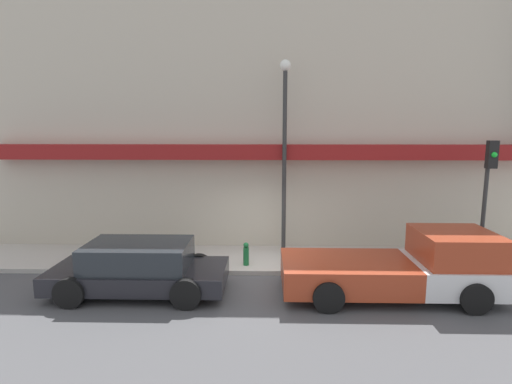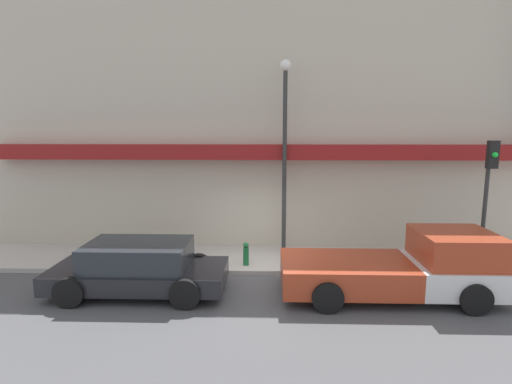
{
  "view_description": "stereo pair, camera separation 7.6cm",
  "coord_description": "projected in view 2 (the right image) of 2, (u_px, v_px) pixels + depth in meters",
  "views": [
    {
      "loc": [
        0.16,
        -11.25,
        4.3
      ],
      "look_at": [
        -0.14,
        1.04,
        2.34
      ],
      "focal_mm": 28.0,
      "sensor_mm": 36.0,
      "label": 1
    },
    {
      "loc": [
        0.23,
        -11.24,
        4.3
      ],
      "look_at": [
        -0.14,
        1.04,
        2.34
      ],
      "focal_mm": 28.0,
      "sensor_mm": 36.0,
      "label": 2
    }
  ],
  "objects": [
    {
      "name": "sidewalk",
      "position": [
        261.0,
        259.0,
        13.05
      ],
      "size": [
        36.0,
        2.59,
        0.14
      ],
      "color": "#B7B2A8",
      "rests_on": "ground"
    },
    {
      "name": "pickup_truck",
      "position": [
        405.0,
        267.0,
        10.27
      ],
      "size": [
        5.52,
        2.31,
        1.71
      ],
      "rotation": [
        0.0,
        0.0,
        0.01
      ],
      "color": "silver",
      "rests_on": "ground"
    },
    {
      "name": "ground_plane",
      "position": [
        260.0,
        276.0,
        11.78
      ],
      "size": [
        80.0,
        80.0,
        0.0
      ],
      "primitive_type": "plane",
      "color": "#4C4C4F"
    },
    {
      "name": "street_lamp",
      "position": [
        285.0,
        137.0,
        12.94
      ],
      "size": [
        0.36,
        0.36,
        6.31
      ],
      "color": "#2D2D2D",
      "rests_on": "sidewalk"
    },
    {
      "name": "traffic_light",
      "position": [
        489.0,
        182.0,
        11.63
      ],
      "size": [
        0.28,
        0.42,
        3.82
      ],
      "color": "#2D2D2D",
      "rests_on": "sidewalk"
    },
    {
      "name": "parked_car",
      "position": [
        139.0,
        268.0,
        10.49
      ],
      "size": [
        4.56,
        2.12,
        1.36
      ],
      "rotation": [
        0.0,
        0.0,
        0.01
      ],
      "color": "black",
      "rests_on": "ground"
    },
    {
      "name": "fire_hydrant",
      "position": [
        246.0,
        254.0,
        12.24
      ],
      "size": [
        0.17,
        0.17,
        0.72
      ],
      "color": "#196633",
      "rests_on": "sidewalk"
    },
    {
      "name": "building",
      "position": [
        263.0,
        128.0,
        15.11
      ],
      "size": [
        19.8,
        3.8,
        11.15
      ],
      "color": "#BCB29E",
      "rests_on": "ground"
    }
  ]
}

